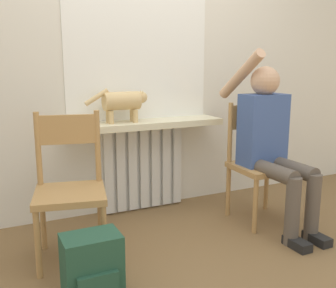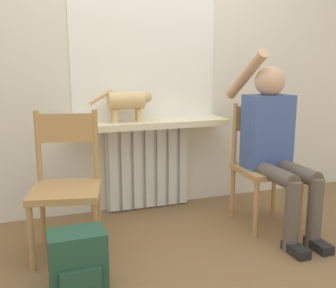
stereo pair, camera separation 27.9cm
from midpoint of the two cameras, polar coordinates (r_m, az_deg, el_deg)
name	(u,v)px [view 2 (the right image)]	position (r m, az deg, el deg)	size (l,w,h in m)	color
ground_plane	(206,272)	(2.45, 8.90, -18.01)	(12.00, 12.00, 0.00)	brown
wall_with_window	(144,46)	(3.27, -0.98, 14.09)	(7.00, 0.06, 2.70)	silver
radiator	(148,167)	(3.30, -0.48, -3.36)	(0.71, 0.08, 0.71)	silver
windowsill	(151,124)	(3.13, 0.10, 2.93)	(1.25, 0.29, 0.05)	beige
window_glass	(145,47)	(3.23, -0.77, 13.97)	(1.20, 0.01, 1.16)	white
chair_left	(66,183)	(2.54, -11.54, -5.61)	(0.50, 0.50, 0.91)	#B2844C
chair_right	(264,164)	(3.09, 16.31, -2.79)	(0.44, 0.44, 0.91)	#B2844C
person	(275,140)	(2.95, 17.89, 0.47)	(0.36, 1.00, 1.31)	brown
cat	(127,101)	(3.05, -3.32, 6.21)	(0.50, 0.14, 0.27)	#DBB77A
backpack	(78,262)	(2.20, -9.31, -16.70)	(0.30, 0.23, 0.34)	#234C38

